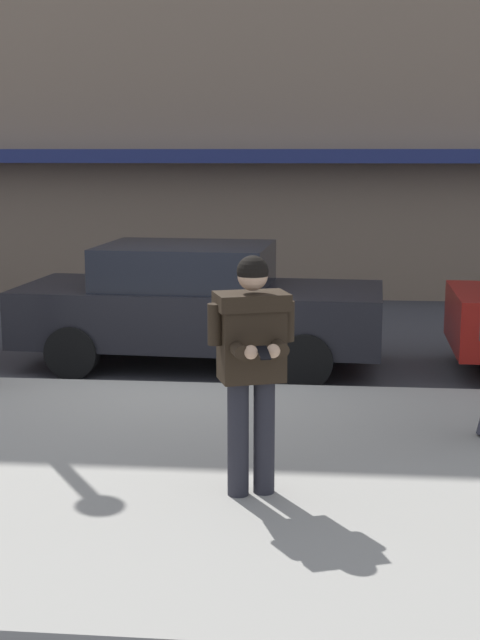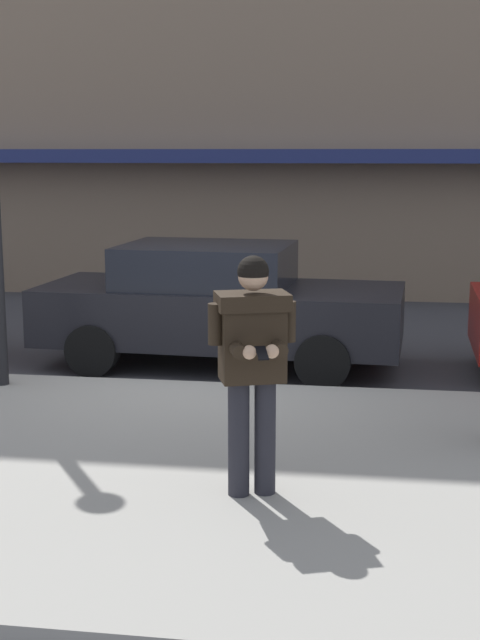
# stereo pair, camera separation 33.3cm
# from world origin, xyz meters

# --- Properties ---
(ground_plane) EXTENTS (80.00, 80.00, 0.00)m
(ground_plane) POSITION_xyz_m (0.00, 0.00, 0.00)
(ground_plane) COLOR #3D3D42
(sidewalk) EXTENTS (32.00, 5.30, 0.14)m
(sidewalk) POSITION_xyz_m (1.00, -2.85, 0.07)
(sidewalk) COLOR #99968E
(sidewalk) RESTS_ON ground
(curb_paint_line) EXTENTS (28.00, 0.12, 0.01)m
(curb_paint_line) POSITION_xyz_m (1.00, 0.05, 0.00)
(curb_paint_line) COLOR silver
(curb_paint_line) RESTS_ON ground
(parked_sedan_mid) EXTENTS (4.60, 2.13, 1.54)m
(parked_sedan_mid) POSITION_xyz_m (0.11, 1.15, 0.79)
(parked_sedan_mid) COLOR black
(parked_sedan_mid) RESTS_ON ground
(man_texting_on_phone) EXTENTS (0.62, 0.65, 1.81)m
(man_texting_on_phone) POSITION_xyz_m (1.17, -3.43, 1.25)
(man_texting_on_phone) COLOR #23232B
(man_texting_on_phone) RESTS_ON sidewalk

